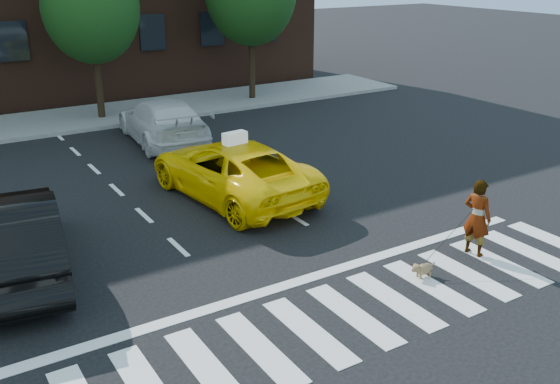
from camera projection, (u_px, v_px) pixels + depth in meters
name	position (u px, v px, depth m)	size (l,w,h in m)	color
ground	(353.00, 315.00, 11.54)	(120.00, 120.00, 0.00)	black
crosswalk	(353.00, 315.00, 11.54)	(13.00, 2.40, 0.01)	silver
stop_line	(305.00, 279.00, 12.81)	(12.00, 0.30, 0.01)	silver
sidewalk_far	(86.00, 118.00, 25.40)	(30.00, 4.00, 0.15)	slate
taxi	(232.00, 170.00, 17.00)	(2.59, 5.61, 1.56)	yellow
black_sedan	(13.00, 236.00, 12.75)	(1.82, 5.22, 1.72)	black
white_suv	(163.00, 121.00, 21.98)	(2.21, 5.44, 1.58)	silver
woman	(477.00, 218.00, 13.61)	(0.64, 0.42, 1.76)	#999999
dog	(423.00, 269.00, 12.83)	(0.59, 0.27, 0.33)	olive
taxi_sign	(235.00, 138.00, 16.51)	(0.65, 0.28, 0.32)	white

